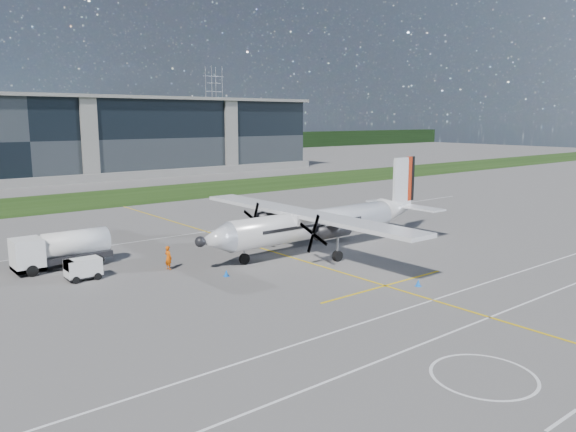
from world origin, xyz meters
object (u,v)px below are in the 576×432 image
Objects in this scene: fuel_tanker_truck at (55,251)px; baggage_tug at (83,269)px; turboprop_aircraft at (322,206)px; safety_cone_portwing at (418,283)px; safety_cone_nose_port at (226,273)px; safety_cone_tail at (411,231)px; safety_cone_stbdwing at (220,227)px; ground_crew_person at (168,256)px; pylon_east at (214,108)px.

fuel_tanker_truck reaches higher than baggage_tug.
safety_cone_portwing is at bearing -100.26° from turboprop_aircraft.
safety_cone_tail is (22.82, 1.47, 0.00)m from safety_cone_nose_port.
safety_cone_tail is (11.62, -0.54, -3.59)m from turboprop_aircraft.
turboprop_aircraft reaches higher than safety_cone_tail.
ground_crew_person is at bearing -136.64° from safety_cone_stbdwing.
fuel_tanker_truck reaches higher than ground_crew_person.
turboprop_aircraft is 12.17m from safety_cone_tail.
pylon_east reaches higher than turboprop_aircraft.
safety_cone_stbdwing is 17.49m from safety_cone_nose_port.
safety_cone_tail is at bearing 40.50° from safety_cone_portwing.
ground_crew_person reaches higher than safety_cone_nose_port.
turboprop_aircraft is 10.00× the size of baggage_tug.
turboprop_aircraft is 13.72m from safety_cone_stbdwing.
safety_cone_tail is at bearing -14.81° from fuel_tanker_truck.
safety_cone_stbdwing is 1.00× the size of safety_cone_tail.
pylon_east is at bearing 65.47° from safety_cone_tail.
pylon_east is at bearing 62.98° from safety_cone_portwing.
safety_cone_portwing is at bearing -49.17° from safety_cone_nose_port.
turboprop_aircraft is 13.08m from safety_cone_portwing.
turboprop_aircraft is 51.16× the size of safety_cone_portwing.
safety_cone_tail is (31.24, -4.24, -0.52)m from baggage_tug.
pylon_east is 3.98× the size of fuel_tanker_truck.
pylon_east is 155.32m from safety_cone_stbdwing.
safety_cone_stbdwing is (11.32, 10.69, -0.81)m from ground_crew_person.
baggage_tug reaches higher than safety_cone_tail.
pylon_east reaches higher than safety_cone_portwing.
fuel_tanker_truck is (-20.29, 7.90, -2.42)m from turboprop_aircraft.
safety_cone_portwing is (11.38, -14.73, -0.81)m from ground_crew_person.
pylon_east is 1.17× the size of turboprop_aircraft.
pylon_east is at bearing 58.75° from safety_cone_nose_port.
turboprop_aircraft is at bearing 10.18° from safety_cone_nose_port.
ground_crew_person is (-13.62, 2.35, -2.78)m from turboprop_aircraft.
turboprop_aircraft is at bearing -10.66° from baggage_tug.
safety_cone_tail is (13.86, 11.84, 0.00)m from safety_cone_portwing.
pylon_east is at bearing 61.72° from turboprop_aircraft.
safety_cone_tail is at bearing -7.72° from baggage_tug.
ground_crew_person reaches higher than safety_cone_tail.
ground_crew_person is at bearing 173.46° from safety_cone_tail.
pylon_east is 60.00× the size of safety_cone_portwing.
turboprop_aircraft reaches higher than ground_crew_person.
ground_crew_person is 4.24× the size of safety_cone_nose_port.
fuel_tanker_truck is at bearing 37.90° from ground_crew_person.
baggage_tug is 23.68m from safety_cone_portwing.
safety_cone_nose_port is at bearing 130.83° from safety_cone_portwing.
pylon_east is at bearing 55.36° from baggage_tug.
ground_crew_person reaches higher than baggage_tug.
safety_cone_nose_port is (-11.20, -2.01, -3.59)m from turboprop_aircraft.
safety_cone_tail is at bearing -2.67° from turboprop_aircraft.
turboprop_aircraft is 11.93m from safety_cone_nose_port.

